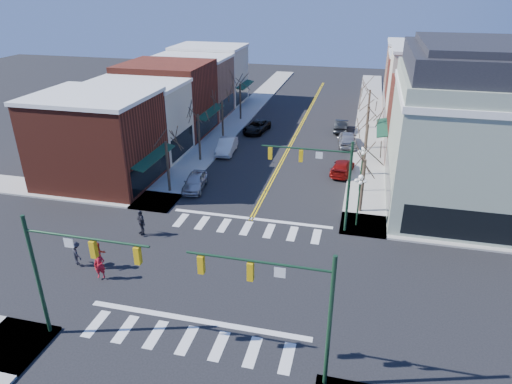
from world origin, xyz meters
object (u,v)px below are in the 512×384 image
Objects in this scene: pedestrian_red_b at (99,255)px; car_right_far at (341,125)px; car_left_near at (195,182)px; pedestrian_dark_b at (76,253)px; lamppost_midblock at (362,161)px; car_right_mid at (348,139)px; victorian_corner at (473,129)px; pedestrian_red_a at (100,265)px; car_left_mid at (227,146)px; car_right_near at (342,167)px; pedestrian_dark_a at (141,222)px; car_left_far at (257,127)px; lamppost_corner at (359,192)px.

car_right_far is at bearing 12.35° from pedestrian_red_b.
pedestrian_dark_b reaches higher than car_left_near.
lamppost_midblock is 0.95× the size of car_right_far.
victorian_corner is at bearing 122.47° from car_right_mid.
lamppost_midblock is at bearing 92.82° from car_right_mid.
pedestrian_red_a reaches higher than pedestrian_red_b.
pedestrian_red_a reaches higher than pedestrian_dark_b.
car_left_near is 2.40× the size of pedestrian_red_b.
car_left_mid is (-14.60, 7.03, -2.17)m from lamppost_midblock.
car_left_near is at bearing 35.36° from car_right_near.
lamppost_midblock is at bearing 3.74° from car_left_near.
car_right_near is at bearing 156.04° from victorian_corner.
lamppost_midblock is at bearing 30.67° from pedestrian_red_a.
car_left_near is 2.23× the size of pedestrian_dark_a.
pedestrian_red_b is at bearing -87.56° from car_left_far.
car_left_far is 31.59m from pedestrian_red_b.
car_left_mid is at bearing -64.42° from pedestrian_dark_b.
car_left_mid is 8.24m from car_left_far.
victorian_corner is at bearing -28.18° from car_left_far.
car_left_near is 13.51m from pedestrian_red_b.
car_left_near is at bearing -86.66° from car_left_far.
victorian_corner reaches higher than car_right_far.
pedestrian_red_b is (-0.67, 1.06, -0.03)m from pedestrian_red_a.
pedestrian_dark_a is at bearing -87.07° from car_left_far.
lamppost_corner is 15.21m from car_left_near.
lamppost_midblock is 2.24× the size of pedestrian_dark_a.
car_right_far is (11.71, 20.90, 0.02)m from car_left_near.
pedestrian_red_a is (-23.80, -16.86, -5.57)m from victorian_corner.
car_left_far is 15.92m from car_right_near.
car_right_near is at bearing 20.80° from car_left_near.
pedestrian_dark_a reaches higher than pedestrian_red_a.
pedestrian_red_a is at bearing 70.63° from car_right_far.
pedestrian_dark_a is (0.67, 4.63, 0.07)m from pedestrian_red_b.
pedestrian_red_b is 1.66m from pedestrian_dark_b.
lamppost_midblock reaches higher than pedestrian_dark_a.
lamppost_midblock is at bearing 121.46° from car_right_near.
car_right_mid reaches higher than car_right_near.
lamppost_corner is 1.00× the size of lamppost_midblock.
lamppost_midblock is 19.49m from pedestrian_dark_a.
car_right_far is 37.56m from pedestrian_red_a.
pedestrian_dark_b is at bearing -148.73° from victorian_corner.
pedestrian_red_b is at bearing -98.76° from car_left_mid.
car_right_near is (-10.10, 4.49, -5.99)m from victorian_corner.
victorian_corner is 23.77m from car_left_near.
pedestrian_dark_a is at bearing -143.03° from lamppost_midblock.
lamppost_corner is at bearing -50.79° from car_left_far.
victorian_corner is 26.87m from pedestrian_dark_a.
car_right_near is (-1.80, 3.99, -2.30)m from lamppost_midblock.
car_left_near reaches higher than car_right_near.
pedestrian_dark_b reaches higher than car_right_far.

